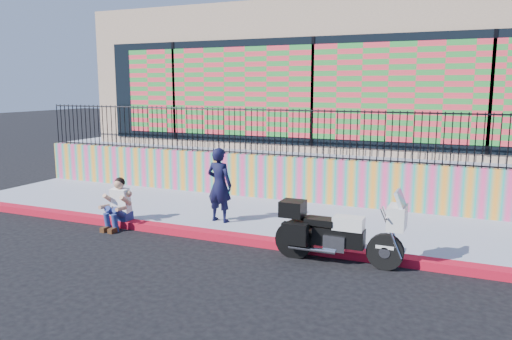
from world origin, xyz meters
The scene contains 10 objects.
ground centered at (0.00, 0.00, 0.00)m, with size 90.00×90.00×0.00m, color black.
red_curb centered at (0.00, 0.00, 0.07)m, with size 16.00×0.30×0.15m, color red.
sidewalk centered at (0.00, 1.65, 0.07)m, with size 16.00×3.00×0.15m, color #979EB5.
mural_wall centered at (0.00, 3.25, 0.70)m, with size 16.00×0.20×1.10m, color #F03F80.
metal_fence centered at (0.00, 3.25, 1.85)m, with size 15.80×0.04×1.20m, color black, non-canonical shape.
elevated_platform centered at (0.00, 8.35, 0.62)m, with size 16.00×10.00×1.25m, color #979EB5.
storefront_building centered at (0.00, 8.13, 3.25)m, with size 14.00×8.06×4.00m.
police_motorcycle centered at (1.85, -0.35, 0.57)m, with size 2.18×0.72×1.36m.
police_officer centered at (-0.96, 0.74, 0.94)m, with size 0.58×0.38×1.58m, color black.
seated_man centered at (-2.94, -0.19, 0.45)m, with size 0.54×0.71×1.06m.
Camera 1 is at (3.87, -8.42, 3.01)m, focal length 35.00 mm.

